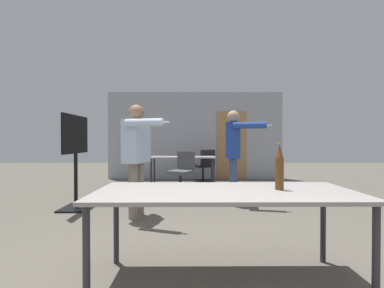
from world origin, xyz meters
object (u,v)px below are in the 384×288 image
person_far_watching (137,150)px  beer_bottle (279,168)px  tv_screen (76,153)px  person_near_casual (234,147)px  office_chair_far_right (204,167)px  office_chair_mid_tucked (182,173)px

person_far_watching → beer_bottle: 2.35m
person_far_watching → tv_screen: bearing=-95.0°
tv_screen → person_far_watching: bearing=-112.6°
person_near_casual → office_chair_far_right: 2.54m
person_far_watching → office_chair_mid_tucked: 2.09m
person_near_casual → person_far_watching: size_ratio=1.01×
office_chair_far_right → beer_bottle: (0.34, -5.13, 0.51)m
office_chair_mid_tucked → beer_bottle: bearing=131.6°
office_chair_mid_tucked → beer_bottle: (0.92, -3.69, 0.51)m
person_near_casual → beer_bottle: bearing=8.5°
tv_screen → beer_bottle: size_ratio=4.14×
tv_screen → person_near_casual: person_near_casual is taller
office_chair_mid_tucked → office_chair_far_right: 1.55m
tv_screen → office_chair_far_right: tv_screen is taller
person_near_casual → person_far_watching: (-1.62, -0.92, -0.01)m
tv_screen → person_near_casual: (2.77, 0.44, 0.09)m
office_chair_mid_tucked → office_chair_far_right: office_chair_mid_tucked is taller
person_near_casual → beer_bottle: (-0.09, -2.70, -0.10)m
person_far_watching → office_chair_mid_tucked: (0.62, 1.91, -0.60)m
person_near_casual → office_chair_far_right: (-0.42, 2.43, -0.61)m
person_far_watching → office_chair_mid_tucked: size_ratio=1.86×
office_chair_mid_tucked → office_chair_far_right: bearing=-84.4°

